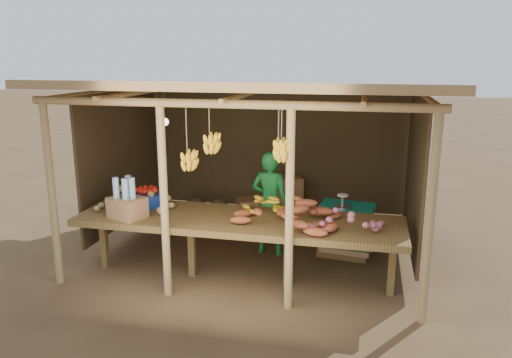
# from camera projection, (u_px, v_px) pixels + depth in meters

# --- Properties ---
(ground) EXTENTS (60.00, 60.00, 0.00)m
(ground) POSITION_uv_depth(u_px,v_px,m) (256.00, 251.00, 7.04)
(ground) COLOR brown
(ground) RESTS_ON ground
(stall_structure) EXTENTS (4.70, 3.50, 2.43)m
(stall_structure) POSITION_uv_depth(u_px,v_px,m) (258.00, 114.00, 6.65)
(stall_structure) COLOR tan
(stall_structure) RESTS_ON ground
(counter) EXTENTS (3.90, 1.05, 0.80)m
(counter) POSITION_uv_depth(u_px,v_px,m) (238.00, 223.00, 5.96)
(counter) COLOR brown
(counter) RESTS_ON ground
(potato_heap) EXTENTS (1.04, 0.86, 0.36)m
(potato_heap) POSITION_uv_depth(u_px,v_px,m) (134.00, 196.00, 6.22)
(potato_heap) COLOR #9B8550
(potato_heap) RESTS_ON counter
(sweet_potato_heap) EXTENTS (1.27, 1.03, 0.36)m
(sweet_potato_heap) POSITION_uv_depth(u_px,v_px,m) (286.00, 209.00, 5.67)
(sweet_potato_heap) COLOR #9D4828
(sweet_potato_heap) RESTS_ON counter
(onion_heap) EXTENTS (0.83, 0.51, 0.36)m
(onion_heap) POSITION_uv_depth(u_px,v_px,m) (347.00, 214.00, 5.51)
(onion_heap) COLOR #B25669
(onion_heap) RESTS_ON counter
(banana_pile) EXTENTS (0.61, 0.48, 0.34)m
(banana_pile) POSITION_uv_depth(u_px,v_px,m) (263.00, 200.00, 6.09)
(banana_pile) COLOR yellow
(banana_pile) RESTS_ON counter
(tomato_basin) EXTENTS (0.46, 0.46, 0.24)m
(tomato_basin) POSITION_uv_depth(u_px,v_px,m) (147.00, 198.00, 6.44)
(tomato_basin) COLOR navy
(tomato_basin) RESTS_ON counter
(bottle_box) EXTENTS (0.49, 0.45, 0.50)m
(bottle_box) POSITION_uv_depth(u_px,v_px,m) (127.00, 202.00, 5.91)
(bottle_box) COLOR #996A44
(bottle_box) RESTS_ON counter
(vendor) EXTENTS (0.56, 0.40, 1.44)m
(vendor) POSITION_uv_depth(u_px,v_px,m) (270.00, 203.00, 6.83)
(vendor) COLOR #1A762F
(vendor) RESTS_ON ground
(tarp_crate) EXTENTS (0.82, 0.73, 0.88)m
(tarp_crate) POSITION_uv_depth(u_px,v_px,m) (345.00, 228.00, 6.89)
(tarp_crate) COLOR brown
(tarp_crate) RESTS_ON ground
(carton_stack) EXTENTS (1.15, 0.56, 0.79)m
(carton_stack) POSITION_uv_depth(u_px,v_px,m) (274.00, 204.00, 8.08)
(carton_stack) COLOR #996A44
(carton_stack) RESTS_ON ground
(burlap_sacks) EXTENTS (0.81, 0.42, 0.57)m
(burlap_sacks) POSITION_uv_depth(u_px,v_px,m) (207.00, 212.00, 8.00)
(burlap_sacks) COLOR #44341F
(burlap_sacks) RESTS_ON ground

